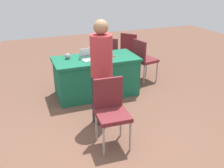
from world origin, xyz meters
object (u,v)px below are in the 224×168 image
(table_foreground, at_px, (96,76))
(chair_tucked_left, at_px, (110,54))
(chair_aisle, at_px, (143,58))
(person_presenter, at_px, (102,68))
(chair_tucked_right, at_px, (111,108))
(laptop_silver, at_px, (89,57))
(chair_by_pillar, at_px, (130,49))
(yarn_ball, at_px, (68,56))
(scissors_red, at_px, (112,56))

(table_foreground, xyz_separation_m, chair_tucked_left, (-0.61, -0.78, 0.17))
(chair_aisle, distance_m, person_presenter, 2.01)
(chair_tucked_right, height_order, laptop_silver, laptop_silver)
(chair_tucked_left, xyz_separation_m, chair_by_pillar, (-0.65, -0.25, 0.00))
(laptop_silver, relative_size, yarn_ball, 3.26)
(table_foreground, xyz_separation_m, chair_aisle, (-1.21, -0.27, 0.17))
(table_foreground, relative_size, chair_tucked_left, 1.73)
(table_foreground, bearing_deg, yarn_ball, -15.43)
(table_foreground, height_order, chair_tucked_right, chair_tucked_right)
(chair_aisle, bearing_deg, person_presenter, -58.91)
(table_foreground, xyz_separation_m, yarn_ball, (0.52, -0.14, 0.44))
(table_foreground, height_order, chair_by_pillar, chair_by_pillar)
(yarn_ball, height_order, scissors_red, yarn_ball)
(chair_tucked_left, relative_size, laptop_silver, 2.73)
(chair_tucked_right, bearing_deg, person_presenter, -94.01)
(chair_aisle, bearing_deg, laptop_silver, -88.42)
(table_foreground, distance_m, person_presenter, 1.22)
(scissors_red, bearing_deg, chair_by_pillar, 109.79)
(person_presenter, xyz_separation_m, yarn_ball, (0.27, -1.20, -0.12))
(chair_by_pillar, bearing_deg, chair_tucked_right, -70.01)
(chair_tucked_left, xyz_separation_m, laptop_silver, (0.75, 0.82, 0.26))
(table_foreground, height_order, scissors_red, scissors_red)
(chair_tucked_right, relative_size, chair_by_pillar, 1.01)
(laptop_silver, distance_m, scissors_red, 0.48)
(chair_aisle, height_order, chair_by_pillar, chair_aisle)
(laptop_silver, bearing_deg, scissors_red, 175.83)
(chair_by_pillar, xyz_separation_m, scissors_red, (0.91, 1.03, 0.22))
(chair_tucked_right, bearing_deg, chair_by_pillar, -116.98)
(chair_tucked_right, relative_size, person_presenter, 0.58)
(chair_tucked_left, relative_size, chair_tucked_right, 0.99)
(chair_tucked_left, distance_m, yarn_ball, 1.33)
(chair_tucked_left, bearing_deg, yarn_ball, -116.22)
(laptop_silver, distance_m, yarn_ball, 0.43)
(person_presenter, bearing_deg, chair_aisle, 31.82)
(table_foreground, xyz_separation_m, chair_tucked_right, (0.33, 1.66, 0.18))
(chair_aisle, bearing_deg, chair_by_pillar, 165.88)
(table_foreground, bearing_deg, laptop_silver, 14.32)
(chair_tucked_left, height_order, chair_tucked_right, chair_tucked_right)
(chair_by_pillar, distance_m, scissors_red, 1.40)
(chair_aisle, bearing_deg, table_foreground, -88.62)
(chair_tucked_left, bearing_deg, table_foreground, -93.51)
(chair_tucked_left, bearing_deg, laptop_silver, -98.02)
(chair_aisle, height_order, yarn_ball, chair_aisle)
(chair_by_pillar, bearing_deg, laptop_silver, -92.04)
(yarn_ball, bearing_deg, chair_tucked_right, 96.05)
(laptop_silver, xyz_separation_m, scissors_red, (-0.48, -0.03, -0.04))
(chair_tucked_right, relative_size, chair_aisle, 1.01)
(chair_tucked_right, bearing_deg, scissors_red, -108.57)
(chair_tucked_left, height_order, chair_aisle, chair_aisle)
(laptop_silver, xyz_separation_m, yarn_ball, (0.39, -0.18, 0.01))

